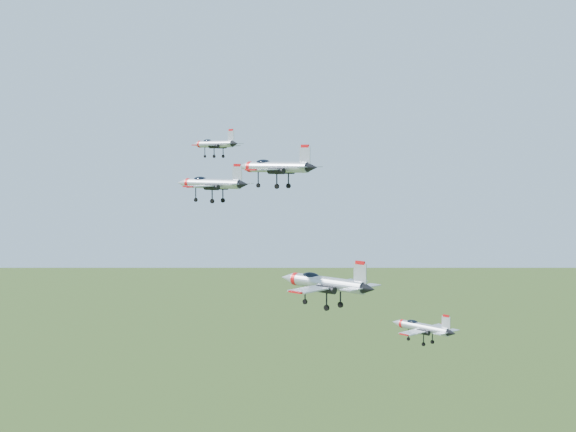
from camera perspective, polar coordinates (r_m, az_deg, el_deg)
The scene contains 5 objects.
jet_lead at distance 134.92m, azimuth -5.26°, elevation 5.13°, with size 11.22×9.30×3.00m.
jet_left_high at distance 104.89m, azimuth -0.93°, elevation 3.52°, with size 13.41×10.99×3.60m.
jet_right_high at distance 94.56m, azimuth -5.52°, elevation 2.33°, with size 10.89×9.00×2.91m.
jet_left_low at distance 107.82m, azimuth 9.51°, elevation -7.81°, with size 10.46×8.75×2.80m.
jet_right_low at distance 90.46m, azimuth 2.63°, elevation -4.75°, with size 13.64×11.28×3.65m.
Camera 1 is at (66.27, -84.01, 137.75)m, focal length 50.00 mm.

